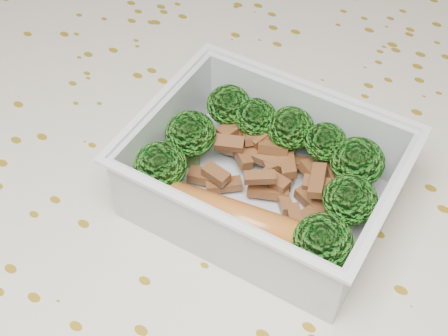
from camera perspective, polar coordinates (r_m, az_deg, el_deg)
The scene contains 6 objects.
dining_table at distance 0.54m, azimuth 0.49°, elevation -8.38°, with size 1.40×0.90×0.75m.
tablecloth at distance 0.50m, azimuth 0.53°, elevation -5.29°, with size 1.46×0.96×0.19m.
lunch_container at distance 0.45m, azimuth 3.67°, elevation -1.36°, with size 0.19×0.15×0.06m.
broccoli_florets at distance 0.44m, azimuth 4.63°, elevation 0.76°, with size 0.16×0.12×0.05m.
meat_pile at distance 0.46m, azimuth 4.45°, elevation 0.06°, with size 0.11×0.07×0.03m.
sausage at distance 0.42m, azimuth 1.68°, elevation -4.87°, with size 0.16×0.05×0.03m.
Camera 1 is at (0.16, -0.24, 1.12)m, focal length 50.00 mm.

